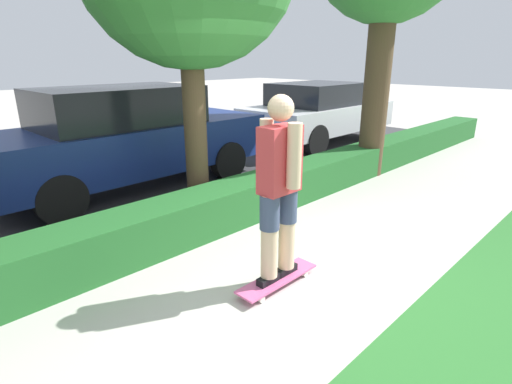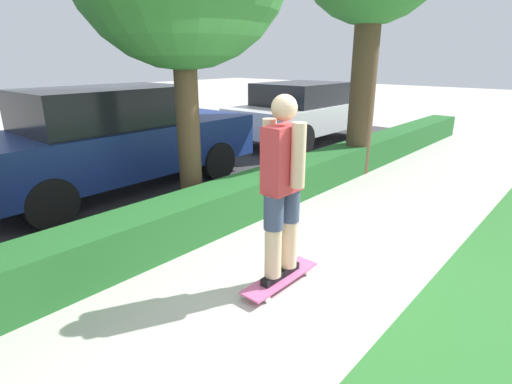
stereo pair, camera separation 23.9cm
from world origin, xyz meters
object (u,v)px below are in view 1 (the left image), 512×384
(skateboard, at_px, (277,279))
(parked_car_rear, at_px, (319,112))
(parked_car_middle, at_px, (127,137))
(skater_person, at_px, (279,186))

(skateboard, xyz_separation_m, parked_car_rear, (5.88, 3.88, 0.74))
(skateboard, distance_m, parked_car_middle, 3.98)
(skateboard, height_order, parked_car_rear, parked_car_rear)
(skater_person, bearing_deg, parked_car_middle, 81.76)
(skateboard, relative_size, skater_person, 0.54)
(skater_person, distance_m, parked_car_middle, 3.90)
(skater_person, relative_size, parked_car_middle, 0.37)
(skateboard, bearing_deg, parked_car_rear, 33.44)
(parked_car_middle, distance_m, parked_car_rear, 5.32)
(skater_person, xyz_separation_m, parked_car_middle, (0.56, 3.86, -0.15))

